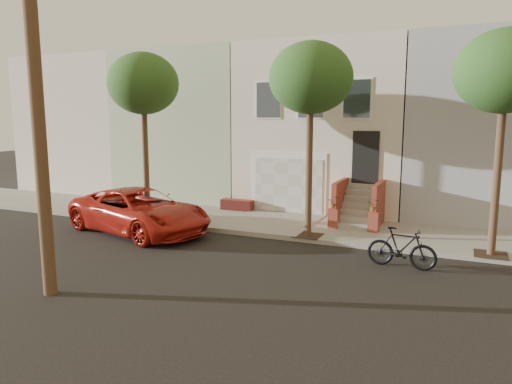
% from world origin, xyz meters
% --- Properties ---
extents(ground, '(90.00, 90.00, 0.00)m').
position_xyz_m(ground, '(0.00, 0.00, 0.00)').
color(ground, black).
rests_on(ground, ground).
extents(sidewalk, '(40.00, 3.70, 0.15)m').
position_xyz_m(sidewalk, '(0.00, 5.35, 0.07)').
color(sidewalk, gray).
rests_on(sidewalk, ground).
extents(house_row, '(33.10, 11.70, 7.00)m').
position_xyz_m(house_row, '(0.00, 11.19, 3.64)').
color(house_row, beige).
rests_on(house_row, sidewalk).
extents(tree_left, '(2.70, 2.57, 6.30)m').
position_xyz_m(tree_left, '(-5.50, 3.90, 5.26)').
color(tree_left, '#2D2116').
rests_on(tree_left, sidewalk).
extents(tree_mid, '(2.70, 2.57, 6.30)m').
position_xyz_m(tree_mid, '(1.00, 3.90, 5.26)').
color(tree_mid, '#2D2116').
rests_on(tree_mid, sidewalk).
extents(tree_right, '(2.70, 2.57, 6.30)m').
position_xyz_m(tree_right, '(6.50, 3.90, 5.26)').
color(tree_right, '#2D2116').
rests_on(tree_right, sidewalk).
extents(pickup_truck, '(6.08, 3.92, 1.56)m').
position_xyz_m(pickup_truck, '(-4.79, 2.47, 0.78)').
color(pickup_truck, '#B42015').
rests_on(pickup_truck, ground).
extents(motorcycle, '(1.89, 0.67, 1.11)m').
position_xyz_m(motorcycle, '(4.22, 2.08, 0.56)').
color(motorcycle, black).
rests_on(motorcycle, ground).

